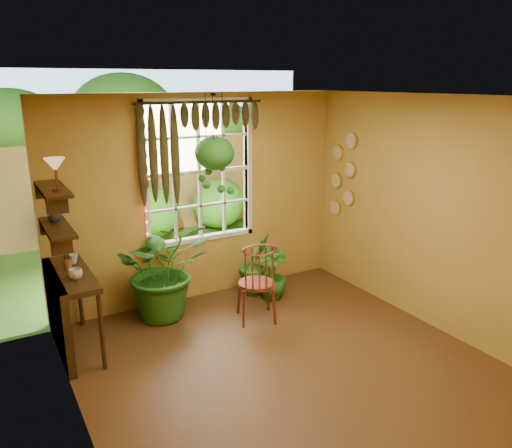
{
  "coord_description": "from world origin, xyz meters",
  "views": [
    {
      "loc": [
        -2.55,
        -3.61,
        2.84
      ],
      "look_at": [
        0.2,
        1.15,
        1.25
      ],
      "focal_mm": 35.0,
      "sensor_mm": 36.0,
      "label": 1
    }
  ],
  "objects_px": {
    "windsor_chair": "(257,294)",
    "hanging_basket": "(215,156)",
    "potted_plant_mid": "(255,264)",
    "counter_ledge": "(63,305)",
    "potted_plant_left": "(164,269)"
  },
  "relations": [
    {
      "from": "counter_ledge",
      "to": "potted_plant_left",
      "type": "relative_size",
      "value": 0.96
    },
    {
      "from": "potted_plant_mid",
      "to": "hanging_basket",
      "type": "xyz_separation_m",
      "value": [
        -0.59,
        -0.04,
        1.52
      ]
    },
    {
      "from": "windsor_chair",
      "to": "potted_plant_left",
      "type": "height_order",
      "value": "potted_plant_left"
    },
    {
      "from": "windsor_chair",
      "to": "potted_plant_left",
      "type": "relative_size",
      "value": 0.95
    },
    {
      "from": "counter_ledge",
      "to": "windsor_chair",
      "type": "height_order",
      "value": "windsor_chair"
    },
    {
      "from": "windsor_chair",
      "to": "hanging_basket",
      "type": "distance_m",
      "value": 1.75
    },
    {
      "from": "potted_plant_left",
      "to": "hanging_basket",
      "type": "relative_size",
      "value": 1.0
    },
    {
      "from": "hanging_basket",
      "to": "counter_ledge",
      "type": "bearing_deg",
      "value": -171.22
    },
    {
      "from": "windsor_chair",
      "to": "hanging_basket",
      "type": "height_order",
      "value": "hanging_basket"
    },
    {
      "from": "potted_plant_mid",
      "to": "hanging_basket",
      "type": "distance_m",
      "value": 1.63
    },
    {
      "from": "potted_plant_left",
      "to": "hanging_basket",
      "type": "xyz_separation_m",
      "value": [
        0.73,
        0.02,
        1.32
      ]
    },
    {
      "from": "potted_plant_left",
      "to": "potted_plant_mid",
      "type": "distance_m",
      "value": 1.33
    },
    {
      "from": "potted_plant_mid",
      "to": "counter_ledge",
      "type": "bearing_deg",
      "value": -172.43
    },
    {
      "from": "counter_ledge",
      "to": "potted_plant_mid",
      "type": "distance_m",
      "value": 2.57
    },
    {
      "from": "windsor_chair",
      "to": "potted_plant_mid",
      "type": "relative_size",
      "value": 1.39
    }
  ]
}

